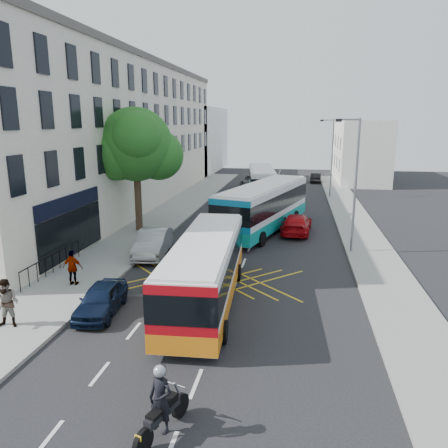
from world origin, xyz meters
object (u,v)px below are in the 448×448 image
at_px(bus_far, 262,181).
at_px(parked_car_blue, 101,299).
at_px(bus_mid, 264,206).
at_px(street_tree, 135,145).
at_px(lamp_far, 331,154).
at_px(bus_near, 206,269).
at_px(pedestrian_near, 7,303).
at_px(distant_car_dark, 316,178).
at_px(distant_car_silver, 294,180).
at_px(motorbike, 161,403).
at_px(red_hatchback, 297,224).
at_px(distant_car_grey, 252,181).
at_px(lamp_near, 354,179).
at_px(parked_car_silver, 153,243).
at_px(pedestrian_far, 73,268).

distance_m(bus_far, parked_car_blue, 30.83).
relative_size(bus_mid, parked_car_blue, 3.37).
bearing_deg(street_tree, lamp_far, 49.19).
bearing_deg(bus_near, pedestrian_near, -154.12).
xyz_separation_m(bus_far, pedestrian_near, (-7.09, -32.57, -0.51)).
bearing_deg(street_tree, distant_car_dark, 64.82).
bearing_deg(distant_car_dark, distant_car_silver, 57.70).
bearing_deg(motorbike, red_hatchback, 100.63).
bearing_deg(distant_car_grey, bus_far, -73.78).
relative_size(bus_far, distant_car_grey, 2.17).
distance_m(street_tree, lamp_far, 22.57).
bearing_deg(distant_car_grey, distant_car_silver, 20.52).
distance_m(distant_car_grey, distant_car_dark, 9.79).
bearing_deg(pedestrian_near, lamp_near, 34.80).
bearing_deg(bus_near, street_tree, 119.39).
bearing_deg(distant_car_silver, bus_far, 63.10).
distance_m(street_tree, distant_car_silver, 28.21).
distance_m(bus_near, parked_car_silver, 7.92).
bearing_deg(lamp_far, pedestrian_near, -113.44).
relative_size(red_hatchback, distant_car_grey, 0.94).
distance_m(distant_car_grey, pedestrian_far, 35.04).
distance_m(lamp_near, pedestrian_near, 19.39).
bearing_deg(bus_near, bus_mid, 80.64).
height_order(motorbike, parked_car_blue, motorbike).
relative_size(street_tree, lamp_far, 1.10).
relative_size(distant_car_grey, pedestrian_near, 2.68).
bearing_deg(red_hatchback, lamp_far, -97.30).
distance_m(bus_far, red_hatchback, 15.91).
xyz_separation_m(motorbike, red_hatchback, (3.27, 21.80, -0.24)).
distance_m(lamp_far, bus_far, 7.71).
height_order(distant_car_grey, distant_car_silver, distant_car_grey).
xyz_separation_m(bus_far, distant_car_grey, (-1.78, 6.68, -0.91)).
bearing_deg(bus_near, distant_car_grey, 89.65).
bearing_deg(distant_car_silver, motorbike, 81.40).
relative_size(motorbike, parked_car_silver, 0.46).
height_order(parked_car_blue, red_hatchback, red_hatchback).
relative_size(motorbike, pedestrian_far, 1.27).
bearing_deg(distant_car_silver, parked_car_blue, 73.91).
bearing_deg(bus_far, lamp_far, -6.13).
bearing_deg(street_tree, bus_near, -57.50).
bearing_deg(parked_car_silver, lamp_near, 5.04).
xyz_separation_m(street_tree, pedestrian_near, (0.51, -15.70, -5.17)).
relative_size(red_hatchback, distant_car_dark, 1.29).
bearing_deg(lamp_far, bus_mid, -110.58).
xyz_separation_m(lamp_near, parked_car_blue, (-11.31, -10.68, -3.98)).
bearing_deg(motorbike, lamp_far, 99.24).
bearing_deg(parked_car_silver, parked_car_blue, -93.37).
relative_size(bus_mid, distant_car_silver, 3.03).
bearing_deg(pedestrian_near, street_tree, 84.77).
xyz_separation_m(parked_car_blue, red_hatchback, (8.05, 15.11, 0.07)).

